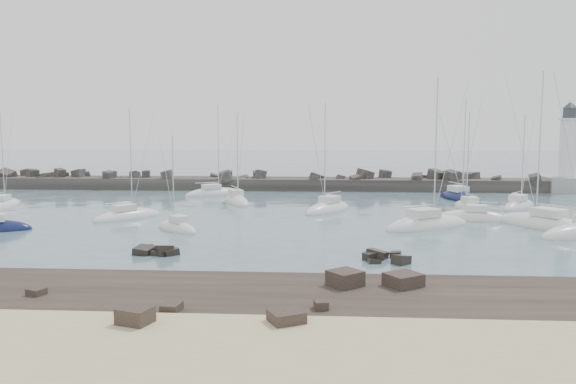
% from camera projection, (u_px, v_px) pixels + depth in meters
% --- Properties ---
extents(ground, '(400.00, 400.00, 0.00)m').
position_uv_depth(ground, '(228.00, 232.00, 53.36)').
color(ground, slate).
rests_on(ground, ground).
extents(sand_strip, '(140.00, 14.00, 1.00)m').
position_uv_depth(sand_strip, '(89.00, 384.00, 21.63)').
color(sand_strip, '#CCBD8D').
rests_on(sand_strip, ground).
extents(rock_shelf, '(140.00, 12.05, 2.01)m').
position_uv_depth(rock_shelf, '(174.00, 303.00, 31.51)').
color(rock_shelf, black).
rests_on(rock_shelf, ground).
extents(rock_cluster_near, '(3.87, 3.68, 1.73)m').
position_uv_depth(rock_cluster_near, '(157.00, 254.00, 43.97)').
color(rock_cluster_near, black).
rests_on(rock_cluster_near, ground).
extents(rock_cluster_far, '(3.56, 3.43, 1.34)m').
position_uv_depth(rock_cluster_far, '(383.00, 258.00, 41.89)').
color(rock_cluster_far, black).
rests_on(rock_cluster_far, ground).
extents(breakwater, '(115.00, 7.32, 4.98)m').
position_uv_depth(breakwater, '(222.00, 187.00, 91.48)').
color(breakwater, '#2D2A28').
rests_on(breakwater, ground).
extents(lighthouse, '(7.00, 7.00, 14.60)m').
position_uv_depth(lighthouse, '(566.00, 171.00, 87.75)').
color(lighthouse, gray).
rests_on(lighthouse, ground).
extents(sailboat_1, '(3.22, 8.39, 12.97)m').
position_uv_depth(sailboat_1, '(3.00, 206.00, 70.07)').
color(sailboat_1, silver).
rests_on(sailboat_1, ground).
extents(sailboat_3, '(7.16, 8.10, 13.07)m').
position_uv_depth(sailboat_3, '(127.00, 217.00, 61.56)').
color(sailboat_3, silver).
rests_on(sailboat_3, ground).
extents(sailboat_4, '(9.13, 7.08, 14.15)m').
position_uv_depth(sailboat_4, '(214.00, 194.00, 82.87)').
color(sailboat_4, silver).
rests_on(sailboat_4, ground).
extents(sailboat_5, '(5.77, 5.64, 9.98)m').
position_uv_depth(sailboat_5, '(177.00, 229.00, 54.30)').
color(sailboat_5, silver).
rests_on(sailboat_5, ground).
extents(sailboat_6, '(7.01, 8.75, 13.85)m').
position_uv_depth(sailboat_6, '(328.00, 210.00, 66.72)').
color(sailboat_6, silver).
rests_on(sailboat_6, ground).
extents(sailboat_7, '(10.26, 7.92, 15.97)m').
position_uv_depth(sailboat_7, '(427.00, 226.00, 55.74)').
color(sailboat_7, silver).
rests_on(sailboat_7, ground).
extents(sailboat_8, '(5.60, 9.95, 15.09)m').
position_uv_depth(sailboat_8, '(459.00, 199.00, 77.46)').
color(sailboat_8, '#0F1740').
rests_on(sailboat_8, ground).
extents(sailboat_9, '(8.17, 3.86, 12.56)m').
position_uv_depth(sailboat_9, '(472.00, 219.00, 60.27)').
color(sailboat_9, silver).
rests_on(sailboat_9, ground).
extents(sailboat_10, '(3.35, 7.55, 11.71)m').
position_uv_depth(sailboat_10, '(468.00, 208.00, 68.04)').
color(sailboat_10, silver).
rests_on(sailboat_10, ground).
extents(sailboat_12, '(6.82, 7.58, 12.57)m').
position_uv_depth(sailboat_12, '(519.00, 207.00, 69.21)').
color(sailboat_12, silver).
rests_on(sailboat_12, ground).
extents(sailboat_13, '(9.05, 10.37, 16.66)m').
position_uv_depth(sailboat_13, '(544.00, 226.00, 55.95)').
color(sailboat_13, silver).
rests_on(sailboat_13, ground).
extents(sailboat_14, '(5.52, 8.27, 12.77)m').
position_uv_depth(sailboat_14, '(237.00, 202.00, 74.07)').
color(sailboat_14, silver).
rests_on(sailboat_14, ground).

